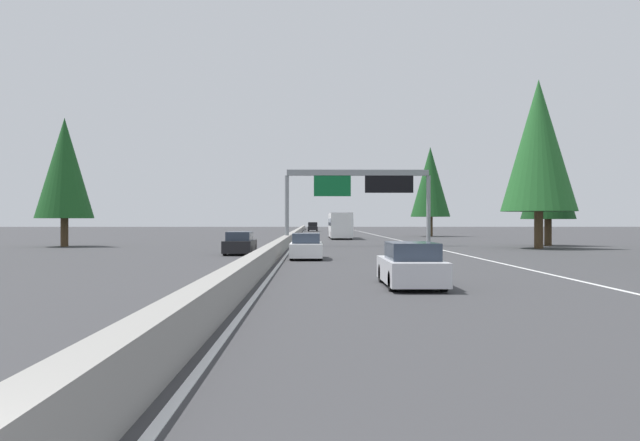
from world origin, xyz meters
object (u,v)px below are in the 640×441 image
at_px(bus_distant_b, 340,224).
at_px(conifer_right_mid, 548,172).
at_px(conifer_right_near, 539,146).
at_px(pickup_far_center, 313,227).
at_px(oncoming_near, 240,244).
at_px(sign_gantry_overhead, 360,185).
at_px(conifer_left_near, 64,168).
at_px(conifer_right_far, 430,182).
at_px(sedan_far_left, 306,247).
at_px(sedan_far_right, 411,266).

distance_m(bus_distant_b, conifer_right_mid, 28.29).
height_order(bus_distant_b, conifer_right_near, conifer_right_near).
height_order(pickup_far_center, oncoming_near, pickup_far_center).
distance_m(sign_gantry_overhead, conifer_left_near, 25.02).
bearing_deg(conifer_right_far, sedan_far_left, 161.90).
bearing_deg(sedan_far_left, bus_distant_b, -5.23).
relative_size(sedan_far_left, conifer_right_near, 0.33).
bearing_deg(sedan_far_left, conifer_right_far, -18.10).
height_order(oncoming_near, conifer_right_mid, conifer_right_mid).
bearing_deg(sedan_far_left, sedan_far_right, -166.56).
bearing_deg(conifer_right_near, conifer_right_mid, -27.07).
height_order(sedan_far_right, bus_distant_b, bus_distant_b).
relative_size(conifer_right_near, conifer_right_mid, 1.26).
bearing_deg(pickup_far_center, oncoming_near, 176.89).
distance_m(sedan_far_right, oncoming_near, 21.49).
xyz_separation_m(sign_gantry_overhead, conifer_right_far, (32.43, -12.25, 2.29)).
height_order(bus_distant_b, oncoming_near, bus_distant_b).
distance_m(sedan_far_left, conifer_right_mid, 28.54).
relative_size(sign_gantry_overhead, sedan_far_right, 2.88).
bearing_deg(conifer_right_mid, conifer_left_near, 91.87).
distance_m(sedan_far_left, pickup_far_center, 92.94).
relative_size(pickup_far_center, conifer_left_near, 0.52).
bearing_deg(bus_distant_b, oncoming_near, 167.31).
distance_m(sign_gantry_overhead, conifer_right_near, 14.95).
distance_m(sedan_far_right, pickup_far_center, 108.06).
relative_size(bus_distant_b, conifer_right_far, 0.93).
xyz_separation_m(oncoming_near, conifer_left_near, (12.38, 16.14, 5.90)).
bearing_deg(sedan_far_right, conifer_right_near, -27.12).
relative_size(conifer_right_near, conifer_right_far, 1.07).
relative_size(conifer_right_mid, conifer_right_far, 0.85).
bearing_deg(pickup_far_center, sedan_far_left, 179.71).
height_order(sedan_far_right, conifer_right_mid, conifer_right_mid).
bearing_deg(sedan_far_right, sedan_far_left, 13.44).
height_order(conifer_right_near, conifer_right_mid, conifer_right_near).
xyz_separation_m(bus_distant_b, pickup_far_center, (52.30, 3.26, -0.80)).
xyz_separation_m(oncoming_near, conifer_right_far, (46.30, -21.06, 6.85)).
relative_size(pickup_far_center, conifer_right_mid, 0.53).
bearing_deg(conifer_right_mid, oncoming_near, 118.61).
relative_size(oncoming_near, conifer_right_far, 0.36).
bearing_deg(conifer_right_mid, bus_distant_b, 37.89).
distance_m(bus_distant_b, conifer_right_near, 31.66).
bearing_deg(sign_gantry_overhead, conifer_right_mid, -90.48).
distance_m(pickup_far_center, conifer_right_mid, 77.25).
xyz_separation_m(sedan_far_right, pickup_far_center, (108.02, 3.14, 0.23)).
relative_size(sedan_far_right, conifer_right_near, 0.33).
distance_m(conifer_right_mid, conifer_left_near, 41.34).
bearing_deg(conifer_left_near, conifer_right_far, -47.64).
distance_m(sedan_far_left, conifer_right_far, 54.29).
bearing_deg(bus_distant_b, conifer_right_near, -152.50).
relative_size(sedan_far_left, oncoming_near, 1.00).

